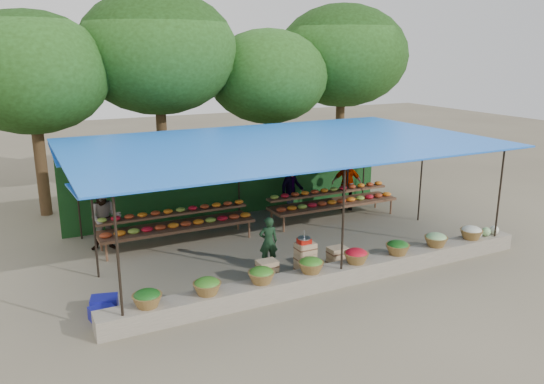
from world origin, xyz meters
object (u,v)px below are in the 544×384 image
crate_counter (304,262)px  weighing_scale (304,240)px  vendor_seated (268,242)px  blue_crate_back (102,313)px  blue_crate_front (104,304)px

crate_counter → weighing_scale: bearing=180.0°
vendor_seated → crate_counter: bearing=137.6°
vendor_seated → blue_crate_back: size_ratio=2.78×
crate_counter → blue_crate_back: bearing=-178.4°
weighing_scale → blue_crate_back: (-4.63, -0.13, -0.71)m
vendor_seated → blue_crate_back: vendor_seated is taller
blue_crate_back → crate_counter: bearing=-9.6°
weighing_scale → vendor_seated: size_ratio=0.25×
blue_crate_back → blue_crate_front: bearing=60.6°
vendor_seated → blue_crate_front: 4.07m
blue_crate_front → blue_crate_back: size_ratio=1.16×
vendor_seated → weighing_scale: bearing=137.1°
crate_counter → blue_crate_front: 4.55m
blue_crate_front → blue_crate_back: bearing=-93.7°
crate_counter → weighing_scale: 0.53m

